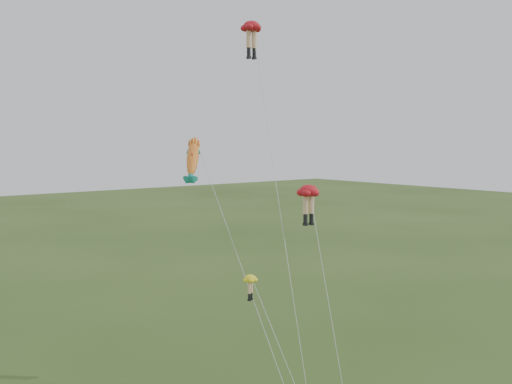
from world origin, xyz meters
TOP-DOWN VIEW (x-y plane):
  - legs_kite_red_high at (4.75, 9.89)m, footprint 5.79×12.48m
  - legs_kite_red_mid at (3.09, 2.15)m, footprint 3.17×6.63m
  - legs_kite_yellow at (-2.57, 0.41)m, footprint 1.97×4.76m
  - fish_kite at (-0.24, 10.04)m, footprint 2.60×13.55m

SIDE VIEW (x-z plane):
  - legs_kite_yellow at x=-2.57m, z-range 3.36..11.81m
  - legs_kite_red_mid at x=3.09m, z-range 5.73..18.67m
  - fish_kite at x=-0.24m, z-range 6.40..22.55m
  - legs_kite_red_high at x=4.75m, z-range 11.21..35.48m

